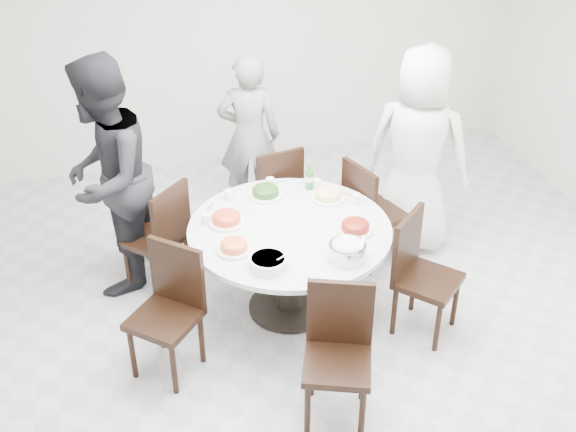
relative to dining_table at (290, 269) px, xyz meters
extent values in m
cube|color=#B8B8BD|center=(0.10, -0.34, -0.38)|extent=(6.00, 6.00, 0.01)
cube|color=silver|center=(0.10, 2.66, 1.02)|extent=(6.00, 0.01, 2.80)
cylinder|color=silver|center=(0.00, 0.00, 0.00)|extent=(1.50, 1.50, 0.75)
cube|color=black|center=(0.86, 0.47, 0.10)|extent=(0.53, 0.53, 0.95)
cube|color=black|center=(0.09, 1.00, 0.10)|extent=(0.50, 0.50, 0.95)
cube|color=black|center=(-0.96, 0.56, 0.10)|extent=(0.59, 0.59, 0.95)
cube|color=black|center=(-0.99, -0.44, 0.10)|extent=(0.59, 0.59, 0.95)
cube|color=black|center=(0.01, -1.15, 0.10)|extent=(0.54, 0.54, 0.95)
cube|color=black|center=(0.91, -0.49, 0.10)|extent=(0.59, 0.59, 0.95)
imported|color=silver|center=(1.27, 0.65, 0.53)|extent=(1.05, 0.98, 1.80)
imported|color=black|center=(0.02, 1.52, 0.40)|extent=(0.63, 0.48, 1.55)
imported|color=black|center=(-1.26, 0.72, 0.58)|extent=(1.01, 1.13, 1.91)
cylinder|color=white|center=(-0.07, 0.48, 0.41)|extent=(0.27, 0.27, 0.07)
cylinder|color=white|center=(0.39, 0.31, 0.41)|extent=(0.25, 0.25, 0.07)
cylinder|color=white|center=(-0.44, 0.17, 0.41)|extent=(0.27, 0.27, 0.07)
cylinder|color=white|center=(0.45, -0.17, 0.41)|extent=(0.26, 0.26, 0.07)
cylinder|color=white|center=(-0.45, -0.20, 0.41)|extent=(0.24, 0.24, 0.06)
cylinder|color=silver|center=(0.28, -0.47, 0.43)|extent=(0.26, 0.26, 0.11)
cylinder|color=white|center=(-0.26, -0.44, 0.41)|extent=(0.26, 0.26, 0.08)
cylinder|color=#2A6B2D|center=(0.29, 0.52, 0.48)|extent=(0.06, 0.06, 0.21)
cylinder|color=white|center=(-0.02, 0.60, 0.42)|extent=(0.07, 0.07, 0.08)
camera|label=1|loc=(-1.12, -4.29, 3.24)|focal=45.00mm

